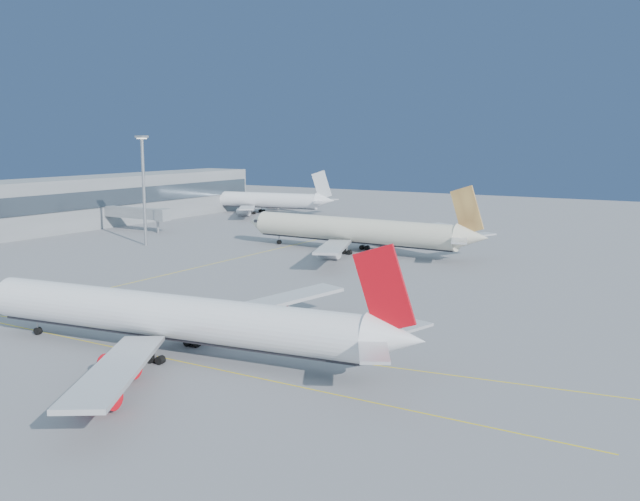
{
  "coord_description": "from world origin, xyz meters",
  "views": [
    {
      "loc": [
        57.83,
        -76.46,
        26.91
      ],
      "look_at": [
        -6.91,
        30.56,
        7.0
      ],
      "focal_mm": 40.0,
      "sensor_mm": 36.0,
      "label": 1
    }
  ],
  "objects_px": {
    "airliner_virgin": "(177,318)",
    "airliner_third": "(258,200)",
    "airliner_etihad": "(358,231)",
    "light_mast": "(143,181)"
  },
  "relations": [
    {
      "from": "airliner_virgin",
      "to": "airliner_third",
      "type": "relative_size",
      "value": 1.09
    },
    {
      "from": "airliner_etihad",
      "to": "airliner_third",
      "type": "bearing_deg",
      "value": 143.03
    },
    {
      "from": "airliner_virgin",
      "to": "airliner_etihad",
      "type": "relative_size",
      "value": 0.99
    },
    {
      "from": "airliner_virgin",
      "to": "airliner_third",
      "type": "bearing_deg",
      "value": 115.4
    },
    {
      "from": "light_mast",
      "to": "airliner_third",
      "type": "bearing_deg",
      "value": 105.3
    },
    {
      "from": "airliner_virgin",
      "to": "light_mast",
      "type": "height_order",
      "value": "light_mast"
    },
    {
      "from": "airliner_virgin",
      "to": "airliner_etihad",
      "type": "height_order",
      "value": "airliner_etihad"
    },
    {
      "from": "airliner_etihad",
      "to": "light_mast",
      "type": "distance_m",
      "value": 55.07
    },
    {
      "from": "airliner_virgin",
      "to": "airliner_etihad",
      "type": "xyz_separation_m",
      "value": [
        -18.92,
        82.75,
        0.38
      ]
    },
    {
      "from": "airliner_etihad",
      "to": "light_mast",
      "type": "height_order",
      "value": "light_mast"
    }
  ]
}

